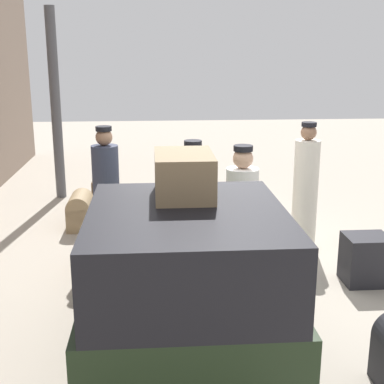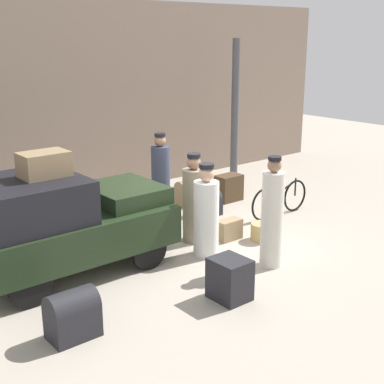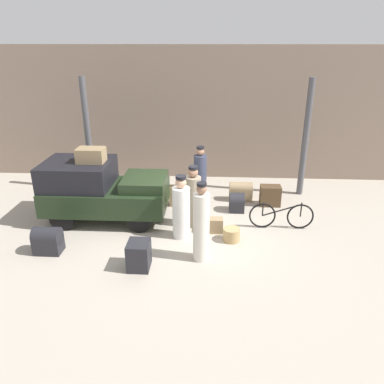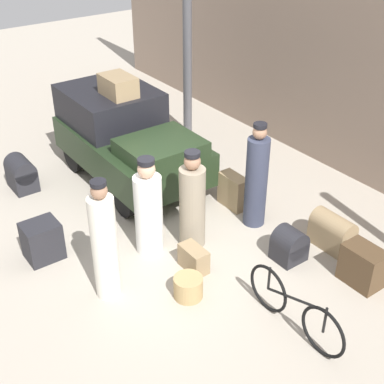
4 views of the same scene
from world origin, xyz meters
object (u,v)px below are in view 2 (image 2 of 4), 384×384
at_px(trunk_barrel_dark, 72,314).
at_px(trunk_wicker_pale, 135,214).
at_px(porter_standing_middle, 206,215).
at_px(porter_with_bicycle, 272,216).
at_px(wicker_basket, 262,232).
at_px(bicycle, 280,199).
at_px(trunk_on_truck_roof, 44,164).
at_px(porter_lifting_near_truck, 161,182).
at_px(suitcase_black_upright, 229,230).
at_px(trunk_umber_medium, 229,188).
at_px(suitcase_small_leather, 191,192).
at_px(truck, 59,221).
at_px(suitcase_tan_flat, 230,279).
at_px(trunk_large_brown, 209,203).
at_px(porter_carrying_trunk, 194,202).

bearing_deg(trunk_barrel_dark, trunk_wicker_pale, 45.08).
xyz_separation_m(porter_standing_middle, porter_with_bicycle, (0.53, -1.03, 0.12)).
height_order(wicker_basket, porter_with_bicycle, porter_with_bicycle).
relative_size(bicycle, trunk_on_truck_roof, 2.37).
xyz_separation_m(porter_lifting_near_truck, suitcase_black_upright, (0.41, -1.58, -0.66)).
xyz_separation_m(trunk_wicker_pale, trunk_umber_medium, (2.73, 0.18, -0.00)).
relative_size(porter_lifting_near_truck, suitcase_small_leather, 2.65).
xyz_separation_m(truck, wicker_basket, (3.53, -1.08, -0.72)).
bearing_deg(porter_lifting_near_truck, trunk_barrel_dark, -141.04).
height_order(porter_lifting_near_truck, trunk_barrel_dark, porter_lifting_near_truck).
bearing_deg(suitcase_black_upright, truck, 167.96).
distance_m(truck, suitcase_tan_flat, 2.86).
distance_m(wicker_basket, trunk_umber_medium, 2.56).
height_order(porter_with_bicycle, suitcase_black_upright, porter_with_bicycle).
distance_m(trunk_large_brown, trunk_umber_medium, 1.12).
bearing_deg(truck, bicycle, -3.99).
relative_size(suitcase_tan_flat, trunk_barrel_dark, 0.96).
bearing_deg(suitcase_tan_flat, porter_standing_middle, 60.90).
height_order(trunk_large_brown, trunk_on_truck_roof, trunk_on_truck_roof).
bearing_deg(porter_carrying_trunk, trunk_large_brown, 38.49).
bearing_deg(suitcase_small_leather, trunk_wicker_pale, -164.84).
bearing_deg(truck, porter_standing_middle, -22.24).
height_order(suitcase_tan_flat, trunk_barrel_dark, trunk_barrel_dark).
height_order(porter_carrying_trunk, porter_with_bicycle, porter_with_bicycle).
bearing_deg(suitcase_black_upright, porter_standing_middle, -161.41).
relative_size(bicycle, suitcase_black_upright, 3.46).
bearing_deg(porter_standing_middle, trunk_large_brown, 47.54).
xyz_separation_m(porter_standing_middle, porter_lifting_near_truck, (0.40, 1.85, 0.12)).
distance_m(porter_standing_middle, trunk_umber_medium, 3.28).
bearing_deg(trunk_on_truck_roof, trunk_wicker_pale, 23.53).
bearing_deg(trunk_on_truck_roof, porter_standing_middle, -20.82).
xyz_separation_m(porter_with_bicycle, trunk_large_brown, (0.95, 2.65, -0.61)).
bearing_deg(porter_lifting_near_truck, suitcase_small_leather, 23.91).
bearing_deg(suitcase_black_upright, suitcase_tan_flat, -133.18).
bearing_deg(suitcase_black_upright, trunk_barrel_dark, -162.61).
bearing_deg(suitcase_tan_flat, suitcase_black_upright, 46.82).
xyz_separation_m(porter_standing_middle, trunk_barrel_dark, (-3.05, -0.94, -0.42)).
height_order(suitcase_tan_flat, suitcase_small_leather, suitcase_tan_flat).
relative_size(porter_standing_middle, suitcase_black_upright, 3.36).
bearing_deg(truck, wicker_basket, -17.01).
relative_size(porter_standing_middle, trunk_barrel_dark, 2.54).
distance_m(porter_with_bicycle, trunk_wicker_pale, 3.07).
bearing_deg(truck, suitcase_black_upright, -12.04).
bearing_deg(trunk_barrel_dark, suitcase_small_leather, 35.44).
bearing_deg(trunk_wicker_pale, suitcase_small_leather, 15.16).
bearing_deg(bicycle, suitcase_tan_flat, -148.94).
distance_m(suitcase_tan_flat, trunk_wicker_pale, 3.40).
height_order(suitcase_black_upright, trunk_large_brown, trunk_large_brown).
height_order(suitcase_small_leather, trunk_barrel_dark, trunk_barrel_dark).
xyz_separation_m(truck, suitcase_tan_flat, (1.47, -2.38, -0.57)).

